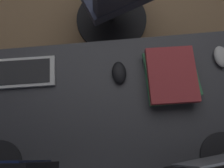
% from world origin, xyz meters
% --- Properties ---
extents(desk, '(2.01, 0.66, 0.73)m').
position_xyz_m(desk, '(0.32, 1.59, 0.66)').
color(desk, '#38383D').
rests_on(desk, ground).
extents(drawer_pedestal, '(0.40, 0.51, 0.69)m').
position_xyz_m(drawer_pedestal, '(0.07, 1.61, 0.35)').
color(drawer_pedestal, '#38383D').
rests_on(drawer_pedestal, ground).
extents(keyboard_main, '(0.42, 0.15, 0.02)m').
position_xyz_m(keyboard_main, '(0.78, 1.38, 0.74)').
color(keyboard_main, silver).
rests_on(keyboard_main, desk).
extents(mouse_main, '(0.06, 0.10, 0.03)m').
position_xyz_m(mouse_main, '(0.28, 1.43, 0.75)').
color(mouse_main, black).
rests_on(mouse_main, desk).
extents(mouse_spare, '(0.06, 0.10, 0.03)m').
position_xyz_m(mouse_spare, '(-0.19, 1.39, 0.75)').
color(mouse_spare, silver).
rests_on(mouse_spare, desk).
extents(book_stack_near, '(0.24, 0.26, 0.07)m').
position_xyz_m(book_stack_near, '(0.06, 1.47, 0.77)').
color(book_stack_near, '#3D8456').
rests_on(book_stack_near, desk).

